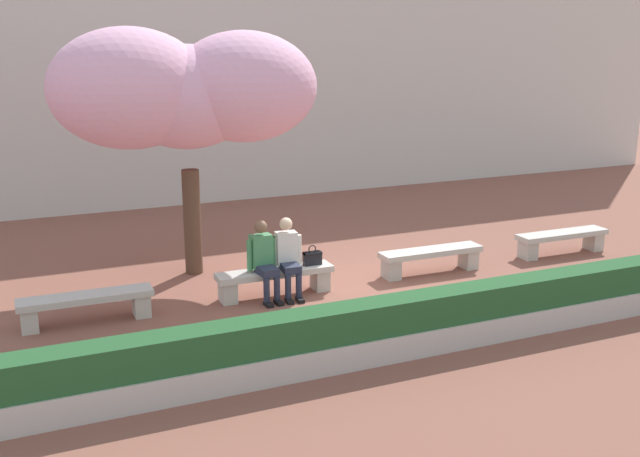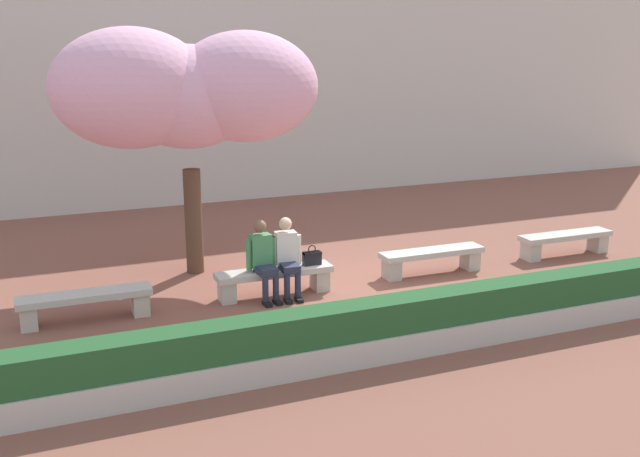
{
  "view_description": "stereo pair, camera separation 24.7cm",
  "coord_description": "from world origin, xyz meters",
  "px_view_note": "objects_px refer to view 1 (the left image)",
  "views": [
    {
      "loc": [
        -5.52,
        -10.94,
        4.15
      ],
      "look_at": [
        -0.6,
        0.2,
        1.0
      ],
      "focal_mm": 42.0,
      "sensor_mm": 36.0,
      "label": 1
    },
    {
      "loc": [
        -5.29,
        -11.03,
        4.15
      ],
      "look_at": [
        -0.6,
        0.2,
        1.0
      ],
      "focal_mm": 42.0,
      "sensor_mm": 36.0,
      "label": 2
    }
  ],
  "objects_px": {
    "stone_bench_near_west": "(275,278)",
    "person_seated_right": "(288,254)",
    "stone_bench_near_east": "(562,239)",
    "person_seated_left": "(263,257)",
    "stone_bench_center": "(431,257)",
    "handbag": "(312,257)",
    "cherry_tree_main": "(185,91)",
    "stone_bench_west_end": "(86,303)"
  },
  "relations": [
    {
      "from": "stone_bench_center",
      "to": "handbag",
      "type": "bearing_deg",
      "value": -179.94
    },
    {
      "from": "stone_bench_near_west",
      "to": "handbag",
      "type": "xyz_separation_m",
      "value": [
        0.67,
        -0.0,
        0.27
      ]
    },
    {
      "from": "stone_bench_near_east",
      "to": "cherry_tree_main",
      "type": "bearing_deg",
      "value": 166.37
    },
    {
      "from": "stone_bench_center",
      "to": "cherry_tree_main",
      "type": "distance_m",
      "value": 5.18
    },
    {
      "from": "person_seated_right",
      "to": "cherry_tree_main",
      "type": "height_order",
      "value": "cherry_tree_main"
    },
    {
      "from": "stone_bench_center",
      "to": "handbag",
      "type": "distance_m",
      "value": 2.33
    },
    {
      "from": "stone_bench_near_east",
      "to": "person_seated_right",
      "type": "bearing_deg",
      "value": -179.47
    },
    {
      "from": "stone_bench_near_west",
      "to": "stone_bench_center",
      "type": "height_order",
      "value": "same"
    },
    {
      "from": "stone_bench_center",
      "to": "stone_bench_near_east",
      "type": "distance_m",
      "value": 2.98
    },
    {
      "from": "stone_bench_west_end",
      "to": "stone_bench_near_west",
      "type": "bearing_deg",
      "value": 0.0
    },
    {
      "from": "stone_bench_center",
      "to": "stone_bench_west_end",
      "type": "bearing_deg",
      "value": 180.0
    },
    {
      "from": "stone_bench_west_end",
      "to": "handbag",
      "type": "relative_size",
      "value": 5.75
    },
    {
      "from": "handbag",
      "to": "stone_bench_center",
      "type": "bearing_deg",
      "value": 0.06
    },
    {
      "from": "stone_bench_near_west",
      "to": "cherry_tree_main",
      "type": "relative_size",
      "value": 0.44
    },
    {
      "from": "stone_bench_center",
      "to": "person_seated_right",
      "type": "bearing_deg",
      "value": -178.9
    },
    {
      "from": "stone_bench_near_west",
      "to": "person_seated_right",
      "type": "distance_m",
      "value": 0.45
    },
    {
      "from": "stone_bench_center",
      "to": "stone_bench_near_east",
      "type": "bearing_deg",
      "value": 0.0
    },
    {
      "from": "stone_bench_near_east",
      "to": "person_seated_left",
      "type": "distance_m",
      "value": 6.18
    },
    {
      "from": "person_seated_right",
      "to": "cherry_tree_main",
      "type": "xyz_separation_m",
      "value": [
        -1.16,
        1.73,
        2.54
      ]
    },
    {
      "from": "stone_bench_center",
      "to": "cherry_tree_main",
      "type": "bearing_deg",
      "value": 156.89
    },
    {
      "from": "stone_bench_center",
      "to": "person_seated_right",
      "type": "height_order",
      "value": "person_seated_right"
    },
    {
      "from": "stone_bench_west_end",
      "to": "stone_bench_center",
      "type": "height_order",
      "value": "same"
    },
    {
      "from": "stone_bench_near_east",
      "to": "person_seated_left",
      "type": "height_order",
      "value": "person_seated_left"
    },
    {
      "from": "person_seated_right",
      "to": "handbag",
      "type": "bearing_deg",
      "value": 6.33
    },
    {
      "from": "stone_bench_near_east",
      "to": "person_seated_left",
      "type": "xyz_separation_m",
      "value": [
        -6.17,
        -0.05,
        0.39
      ]
    },
    {
      "from": "person_seated_left",
      "to": "handbag",
      "type": "xyz_separation_m",
      "value": [
        0.88,
        0.05,
        -0.12
      ]
    },
    {
      "from": "stone_bench_near_east",
      "to": "handbag",
      "type": "xyz_separation_m",
      "value": [
        -5.3,
        -0.0,
        0.27
      ]
    },
    {
      "from": "stone_bench_center",
      "to": "cherry_tree_main",
      "type": "xyz_separation_m",
      "value": [
        -3.93,
        1.68,
        2.94
      ]
    },
    {
      "from": "stone_bench_near_west",
      "to": "person_seated_right",
      "type": "bearing_deg",
      "value": -14.29
    },
    {
      "from": "stone_bench_west_end",
      "to": "cherry_tree_main",
      "type": "xyz_separation_m",
      "value": [
        2.03,
        1.68,
        2.94
      ]
    },
    {
      "from": "person_seated_right",
      "to": "handbag",
      "type": "distance_m",
      "value": 0.47
    },
    {
      "from": "stone_bench_west_end",
      "to": "stone_bench_center",
      "type": "bearing_deg",
      "value": 0.0
    },
    {
      "from": "person_seated_right",
      "to": "cherry_tree_main",
      "type": "distance_m",
      "value": 3.29
    },
    {
      "from": "stone_bench_near_west",
      "to": "cherry_tree_main",
      "type": "bearing_deg",
      "value": 119.46
    },
    {
      "from": "person_seated_right",
      "to": "handbag",
      "type": "xyz_separation_m",
      "value": [
        0.46,
        0.05,
        -0.12
      ]
    },
    {
      "from": "stone_bench_near_east",
      "to": "person_seated_left",
      "type": "bearing_deg",
      "value": -179.5
    },
    {
      "from": "person_seated_left",
      "to": "person_seated_right",
      "type": "xyz_separation_m",
      "value": [
        0.42,
        0.0,
        0.0
      ]
    },
    {
      "from": "person_seated_left",
      "to": "stone_bench_west_end",
      "type": "bearing_deg",
      "value": 178.9
    },
    {
      "from": "person_seated_left",
      "to": "stone_bench_near_east",
      "type": "bearing_deg",
      "value": 0.5
    },
    {
      "from": "handbag",
      "to": "stone_bench_near_east",
      "type": "bearing_deg",
      "value": 0.03
    },
    {
      "from": "stone_bench_near_west",
      "to": "stone_bench_center",
      "type": "xyz_separation_m",
      "value": [
        2.98,
        0.0,
        0.0
      ]
    },
    {
      "from": "person_seated_left",
      "to": "cherry_tree_main",
      "type": "distance_m",
      "value": 3.16
    }
  ]
}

